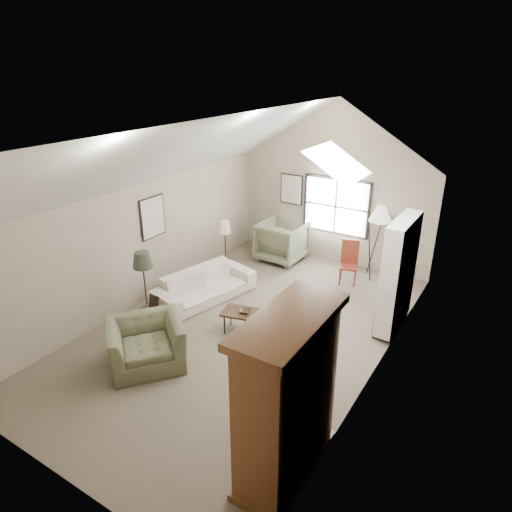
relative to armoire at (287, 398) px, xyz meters
The scene contains 18 objects.
room_shell 3.87m from the armoire, 132.25° to the left, with size 5.01×8.01×4.00m.
window 6.70m from the armoire, 108.11° to the left, with size 1.72×0.08×1.42m, color black.
skylight 4.02m from the armoire, 104.93° to the left, with size 0.80×1.20×0.52m, color white, non-canonical shape.
wall_art 5.98m from the armoire, 133.09° to the left, with size 1.97×3.71×0.88m.
armoire is the anchor object (origin of this frame).
tv_alcove 4.00m from the armoire, 87.71° to the left, with size 0.32×1.30×2.10m, color white.
media_console 4.08m from the armoire, 88.00° to the left, with size 0.34×1.18×0.60m, color #382316.
tv_panel 4.01m from the armoire, 88.00° to the left, with size 0.05×0.90×0.55m, color black.
sofa 4.72m from the armoire, 140.26° to the left, with size 2.24×0.88×0.65m, color silver.
armchair_near 3.16m from the armoire, 167.79° to the left, with size 1.22×1.07×0.79m, color #5A6144.
armchair_far 6.58m from the armoire, 119.37° to the left, with size 1.08×1.12×1.02m, color #6A6F4E.
coffee_table 3.29m from the armoire, 132.26° to the left, with size 0.86×0.48×0.44m, color #352415.
bowl 3.23m from the armoire, 132.26° to the left, with size 0.21×0.21×0.05m, color #3D2919.
side_table 3.83m from the armoire, 158.44° to the left, with size 0.56×0.56×0.56m, color #312214.
side_chair 5.52m from the armoire, 103.39° to the left, with size 0.39×0.39×1.01m, color maroon.
tripod_lamp 6.03m from the armoire, 98.10° to the left, with size 0.52×0.52×1.79m, color silver, non-canonical shape.
dark_lamp 4.20m from the armoire, 157.90° to the left, with size 0.37×0.37×1.56m, color #252C1F, non-canonical shape.
tan_lamp 5.71m from the armoire, 132.89° to the left, with size 0.28×0.28×1.40m, color tan, non-canonical shape.
Camera 1 is at (4.12, -6.21, 4.76)m, focal length 32.00 mm.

